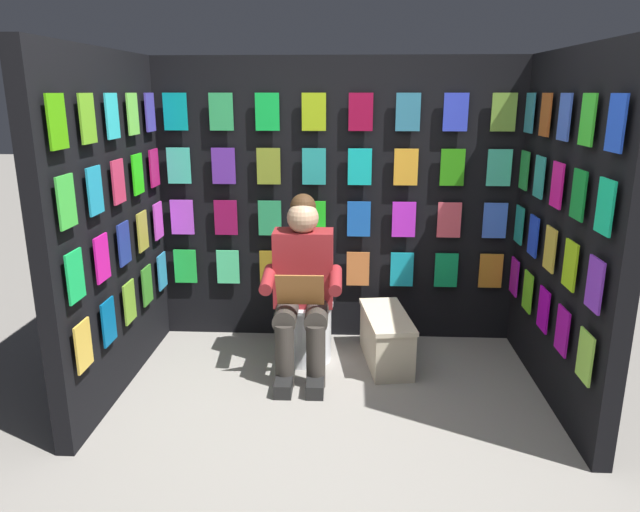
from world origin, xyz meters
TOP-DOWN VIEW (x-y plane):
  - ground_plane at (0.00, 0.00)m, footprint 30.00×30.00m
  - display_wall_back at (0.00, -1.71)m, footprint 2.75×0.14m
  - display_wall_left at (-1.37, -0.83)m, footprint 0.14×1.66m
  - display_wall_right at (1.37, -0.83)m, footprint 0.14×1.66m
  - toilet at (0.21, -1.31)m, footprint 0.41×0.56m
  - person_reading at (0.21, -1.08)m, footprint 0.53×0.68m
  - comic_longbox_near at (-0.36, -1.20)m, footprint 0.37×0.71m

SIDE VIEW (x-z plane):
  - ground_plane at x=0.00m, z-range 0.00..0.00m
  - comic_longbox_near at x=-0.36m, z-range 0.00..0.36m
  - toilet at x=0.21m, z-range -0.06..0.71m
  - person_reading at x=0.21m, z-range 0.00..1.20m
  - display_wall_back at x=0.00m, z-range 0.00..2.09m
  - display_wall_left at x=-1.37m, z-range 0.00..2.09m
  - display_wall_right at x=1.37m, z-range 0.00..2.09m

